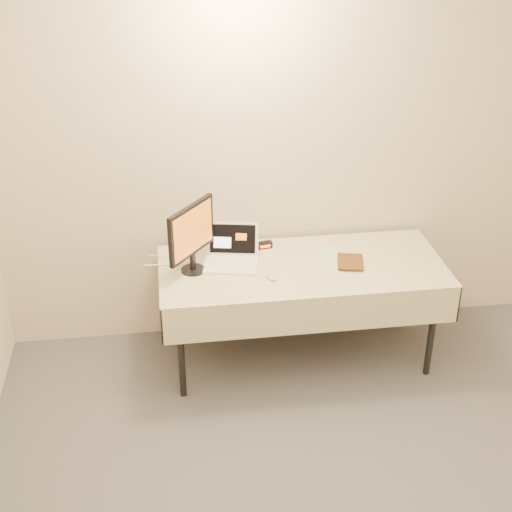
{
  "coord_description": "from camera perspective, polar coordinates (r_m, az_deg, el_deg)",
  "views": [
    {
      "loc": [
        -0.86,
        -1.91,
        3.01
      ],
      "look_at": [
        -0.31,
        1.99,
        0.86
      ],
      "focal_mm": 50.0,
      "sensor_mm": 36.0,
      "label": 1
    }
  ],
  "objects": [
    {
      "name": "back_wall",
      "position": [
        4.79,
        2.87,
        8.3
      ],
      "size": [
        4.0,
        0.1,
        2.7
      ],
      "primitive_type": "cube",
      "color": "beige",
      "rests_on": "ground"
    },
    {
      "name": "table",
      "position": [
        4.68,
        3.69,
        -1.41
      ],
      "size": [
        1.86,
        0.81,
        0.74
      ],
      "color": "black",
      "rests_on": "ground"
    },
    {
      "name": "laptop",
      "position": [
        4.65,
        -1.96,
        0.15
      ],
      "size": [
        0.39,
        0.37,
        0.23
      ],
      "rotation": [
        0.0,
        0.0,
        -0.2
      ],
      "color": "white",
      "rests_on": "table"
    },
    {
      "name": "monitor",
      "position": [
        4.47,
        -5.18,
        1.81
      ],
      "size": [
        0.3,
        0.37,
        0.46
      ],
      "rotation": [
        0.0,
        0.0,
        0.9
      ],
      "color": "black",
      "rests_on": "table"
    },
    {
      "name": "book",
      "position": [
        4.64,
        6.61,
        0.6
      ],
      "size": [
        0.16,
        0.06,
        0.22
      ],
      "primitive_type": "imported",
      "rotation": [
        0.0,
        0.0,
        -0.23
      ],
      "color": "brown",
      "rests_on": "table"
    },
    {
      "name": "alarm_clock",
      "position": [
        4.84,
        0.68,
        0.89
      ],
      "size": [
        0.11,
        0.06,
        0.04
      ],
      "rotation": [
        0.0,
        0.0,
        0.17
      ],
      "color": "black",
      "rests_on": "table"
    },
    {
      "name": "clicker",
      "position": [
        4.49,
        1.22,
        -1.65
      ],
      "size": [
        0.07,
        0.11,
        0.02
      ],
      "primitive_type": "ellipsoid",
      "rotation": [
        0.0,
        0.0,
        0.24
      ],
      "color": "silver",
      "rests_on": "table"
    },
    {
      "name": "paper_form",
      "position": [
        4.75,
        5.99,
        -0.15
      ],
      "size": [
        0.16,
        0.32,
        0.0
      ],
      "primitive_type": "cube",
      "rotation": [
        0.0,
        0.0,
        -0.12
      ],
      "color": "#B3DCAF",
      "rests_on": "table"
    },
    {
      "name": "usb_dongle",
      "position": [
        4.58,
        -5.35,
        -1.24
      ],
      "size": [
        0.06,
        0.03,
        0.01
      ],
      "primitive_type": "cube",
      "rotation": [
        0.0,
        0.0,
        -0.24
      ],
      "color": "black",
      "rests_on": "table"
    }
  ]
}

